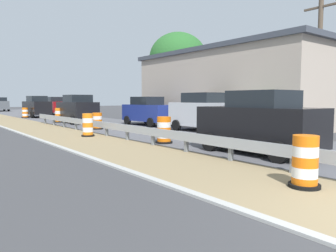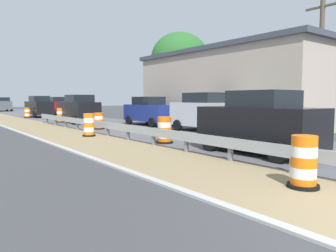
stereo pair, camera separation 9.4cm
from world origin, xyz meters
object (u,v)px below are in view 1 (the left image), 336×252
at_px(car_mid_far_lane, 206,112).
at_px(utility_pole_near, 319,64).
at_px(traffic_barrel_farthest, 25,113).
at_px(car_lead_far_lane, 77,109).
at_px(car_distant_b, 259,122).
at_px(car_distant_c, 56,106).
at_px(car_trailing_near_lane, 39,105).
at_px(traffic_barrel_farther, 58,116).
at_px(car_trailing_far_lane, 37,107).
at_px(traffic_barrel_nearest, 305,164).
at_px(traffic_barrel_mid, 88,126).
at_px(traffic_barrel_close, 164,131).
at_px(car_distant_a, 148,111).
at_px(traffic_barrel_far, 97,122).

distance_m(car_mid_far_lane, utility_pole_near, 6.39).
bearing_deg(utility_pole_near, traffic_barrel_farthest, 108.62).
height_order(car_lead_far_lane, car_mid_far_lane, car_mid_far_lane).
xyz_separation_m(car_distant_b, car_distant_c, (3.63, 31.91, -0.01)).
bearing_deg(car_mid_far_lane, car_trailing_near_lane, 179.73).
height_order(traffic_barrel_farther, car_trailing_far_lane, car_trailing_far_lane).
height_order(traffic_barrel_nearest, car_mid_far_lane, car_mid_far_lane).
bearing_deg(utility_pole_near, traffic_barrel_mid, 146.95).
xyz_separation_m(car_trailing_near_lane, car_distant_b, (-3.86, -39.48, 0.00)).
relative_size(traffic_barrel_farther, car_distant_c, 0.28).
distance_m(traffic_barrel_nearest, traffic_barrel_close, 7.44).
relative_size(traffic_barrel_close, car_trailing_near_lane, 0.26).
bearing_deg(car_distant_a, utility_pole_near, 18.76).
height_order(traffic_barrel_nearest, traffic_barrel_close, traffic_barrel_close).
height_order(traffic_barrel_far, car_mid_far_lane, car_mid_far_lane).
height_order(traffic_barrel_mid, traffic_barrel_far, traffic_barrel_mid).
xyz_separation_m(traffic_barrel_far, utility_pole_near, (7.96, -9.72, 3.23)).
relative_size(traffic_barrel_nearest, car_trailing_far_lane, 0.27).
bearing_deg(traffic_barrel_farthest, car_distant_b, -87.80).
height_order(traffic_barrel_mid, car_lead_far_lane, car_lead_far_lane).
bearing_deg(traffic_barrel_close, car_mid_far_lane, 26.18).
bearing_deg(car_mid_far_lane, utility_pole_near, 38.48).
bearing_deg(traffic_barrel_farther, traffic_barrel_farthest, 93.88).
xyz_separation_m(traffic_barrel_nearest, car_distant_a, (6.35, 15.28, 0.51)).
xyz_separation_m(traffic_barrel_close, car_trailing_far_lane, (1.23, 23.43, 0.58)).
xyz_separation_m(traffic_barrel_farthest, utility_pole_near, (8.46, -25.10, 3.23)).
height_order(traffic_barrel_close, car_distant_b, car_distant_b).
bearing_deg(car_trailing_near_lane, car_distant_b, -7.66).
xyz_separation_m(traffic_barrel_farther, traffic_barrel_farthest, (-0.55, 8.13, -0.06)).
xyz_separation_m(car_mid_far_lane, car_trailing_far_lane, (-3.55, 21.08, -0.03)).
bearing_deg(car_trailing_near_lane, car_lead_far_lane, -10.71).
xyz_separation_m(traffic_barrel_farther, car_trailing_near_lane, (4.34, 20.68, 0.54)).
height_order(car_lead_far_lane, utility_pole_near, utility_pole_near).
height_order(traffic_barrel_farther, car_distant_b, car_distant_b).
xyz_separation_m(car_distant_c, utility_pole_near, (3.79, -30.08, 2.63)).
distance_m(car_mid_far_lane, car_distant_c, 25.51).
relative_size(traffic_barrel_far, traffic_barrel_farther, 0.89).
height_order(traffic_barrel_mid, traffic_barrel_farthest, traffic_barrel_mid).
xyz_separation_m(traffic_barrel_nearest, car_distant_b, (2.71, 3.19, 0.57)).
bearing_deg(traffic_barrel_close, traffic_barrel_far, 86.46).
bearing_deg(car_trailing_near_lane, traffic_barrel_nearest, -10.83).
distance_m(traffic_barrel_nearest, traffic_barrel_farther, 22.10).
bearing_deg(traffic_barrel_close, traffic_barrel_nearest, -103.35).
height_order(car_mid_far_lane, utility_pole_near, utility_pole_near).
xyz_separation_m(traffic_barrel_mid, car_trailing_far_lane, (2.78, 19.16, 0.56)).
relative_size(traffic_barrel_farther, car_distant_a, 0.26).
bearing_deg(car_distant_a, traffic_barrel_far, -84.26).
relative_size(car_mid_far_lane, car_distant_b, 1.09).
relative_size(traffic_barrel_mid, car_distant_c, 0.28).
bearing_deg(traffic_barrel_nearest, car_lead_far_lane, 81.11).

